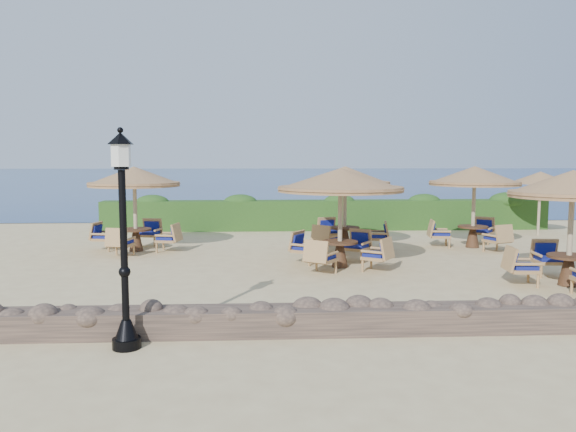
# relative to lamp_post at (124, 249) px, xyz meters

# --- Properties ---
(ground) EXTENTS (120.00, 120.00, 0.00)m
(ground) POSITION_rel_lamp_post_xyz_m (4.80, 6.80, -1.55)
(ground) COLOR #CDB882
(ground) RESTS_ON ground
(sea) EXTENTS (160.00, 160.00, 0.00)m
(sea) POSITION_rel_lamp_post_xyz_m (4.80, 76.80, -1.55)
(sea) COLOR navy
(sea) RESTS_ON ground
(hedge) EXTENTS (18.00, 0.90, 1.20)m
(hedge) POSITION_rel_lamp_post_xyz_m (4.80, 14.00, -0.95)
(hedge) COLOR #1E4115
(hedge) RESTS_ON ground
(stone_wall) EXTENTS (15.00, 0.65, 0.44)m
(stone_wall) POSITION_rel_lamp_post_xyz_m (4.80, 0.60, -1.33)
(stone_wall) COLOR brown
(stone_wall) RESTS_ON ground
(lamp_post) EXTENTS (0.44, 0.44, 3.31)m
(lamp_post) POSITION_rel_lamp_post_xyz_m (0.00, 0.00, 0.00)
(lamp_post) COLOR black
(lamp_post) RESTS_ON ground
(extra_parasol) EXTENTS (2.30, 2.30, 2.41)m
(extra_parasol) POSITION_rel_lamp_post_xyz_m (12.60, 12.00, 0.62)
(extra_parasol) COLOR tan
(extra_parasol) RESTS_ON ground
(cafe_set_0) EXTENTS (3.38, 3.38, 2.65)m
(cafe_set_0) POSITION_rel_lamp_post_xyz_m (4.21, 6.21, 0.40)
(cafe_set_0) COLOR tan
(cafe_set_0) RESTS_ON ground
(cafe_set_1) EXTENTS (2.85, 2.85, 2.65)m
(cafe_set_1) POSITION_rel_lamp_post_xyz_m (9.14, 3.78, 0.28)
(cafe_set_1) COLOR tan
(cafe_set_1) RESTS_ON ground
(cafe_set_2) EXTENTS (2.88, 2.88, 2.65)m
(cafe_set_2) POSITION_rel_lamp_post_xyz_m (-1.82, 9.14, 0.29)
(cafe_set_2) COLOR tan
(cafe_set_2) RESTS_ON ground
(cafe_set_3) EXTENTS (2.90, 2.90, 2.65)m
(cafe_set_3) POSITION_rel_lamp_post_xyz_m (4.80, 9.23, 0.38)
(cafe_set_3) COLOR tan
(cafe_set_3) RESTS_ON ground
(cafe_set_4) EXTENTS (2.92, 2.92, 2.65)m
(cafe_set_4) POSITION_rel_lamp_post_xyz_m (9.02, 9.28, 0.38)
(cafe_set_4) COLOR tan
(cafe_set_4) RESTS_ON ground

